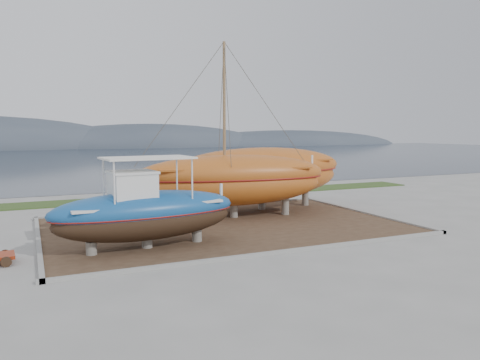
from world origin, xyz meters
name	(u,v)px	position (x,y,z in m)	size (l,w,h in m)	color
ground	(259,243)	(0.00, 0.00, 0.00)	(140.00, 140.00, 0.00)	gray
dirt_patch	(225,226)	(0.00, 4.00, 0.03)	(18.00, 12.00, 0.06)	#422D1E
curb_frame	(225,225)	(0.00, 4.00, 0.07)	(18.60, 12.60, 0.15)	gray
grass_strip	(167,197)	(0.00, 15.50, 0.04)	(44.00, 3.00, 0.08)	#284219
sea	(85,158)	(0.00, 70.00, 0.00)	(260.00, 100.00, 0.04)	#17212F
mountain_ridge	(64,148)	(0.00, 125.00, 0.00)	(200.00, 36.00, 20.00)	#333D49
blue_caique	(146,203)	(-4.87, 0.97, 2.00)	(8.07, 2.52, 3.89)	#164E8E
white_dinghy	(91,216)	(-6.48, 6.54, 0.64)	(3.83, 1.44, 1.15)	white
orange_sailboat	(234,131)	(1.34, 5.86, 5.00)	(11.04, 3.25, 9.88)	#A9531A
orange_bare_hull	(262,179)	(4.06, 7.64, 1.97)	(11.64, 3.49, 3.82)	#A9531A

